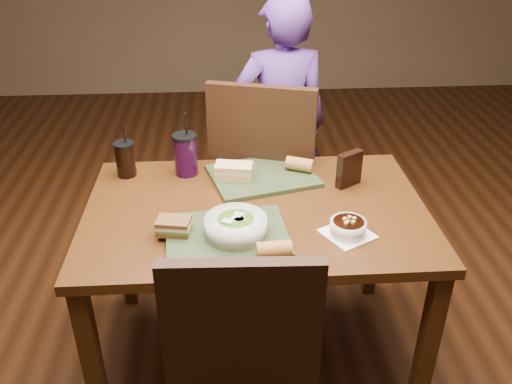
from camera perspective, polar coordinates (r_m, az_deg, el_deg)
ground at (r=2.54m, az=-0.00°, el=-16.28°), size 6.00×6.00×0.00m
dining_table at (r=2.11m, az=-0.00°, el=-3.78°), size 1.30×0.85×0.75m
chair_far at (r=2.59m, az=0.31°, el=1.69°), size 0.59×0.59×1.10m
diner at (r=2.92m, az=2.60°, el=6.89°), size 0.54×0.38×1.39m
tray_near at (r=1.90m, az=-3.08°, el=-4.54°), size 0.45×0.36×0.02m
tray_far at (r=2.27m, az=0.71°, el=1.73°), size 0.49×0.42×0.02m
salad_bowl at (r=1.87m, az=-2.14°, el=-3.49°), size 0.22×0.22×0.07m
soup_bowl at (r=1.93m, az=9.67°, el=-3.68°), size 0.21×0.21×0.06m
sandwich_near at (r=1.90m, az=-8.65°, el=-3.56°), size 0.13×0.10×0.05m
sandwich_far at (r=2.23m, az=-2.36°, el=2.23°), size 0.16×0.11×0.06m
baguette_near at (r=1.76m, az=1.90°, el=-6.08°), size 0.12×0.07×0.06m
baguette_far at (r=2.29m, az=4.62°, el=2.93°), size 0.13×0.10×0.06m
cup_cola at (r=2.33m, az=-13.60°, el=3.40°), size 0.09×0.09×0.23m
cup_berry at (r=2.29m, az=-7.42°, el=3.97°), size 0.10×0.10×0.28m
chip_bag at (r=2.22m, az=9.78°, el=2.39°), size 0.11×0.09×0.15m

